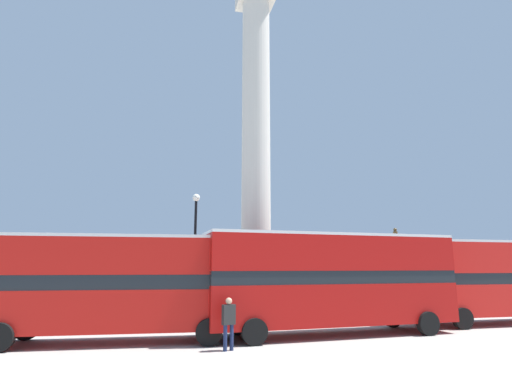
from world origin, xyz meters
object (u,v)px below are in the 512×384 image
object	(u,v)px
equestrian_statue	(399,283)
street_lamp	(195,253)
monument_column	(256,203)
bus_a	(331,278)
bus_b	(117,282)
pedestrian_near_lamp	(229,320)
bus_c	(506,277)

from	to	relation	value
equestrian_statue	street_lamp	distance (m)	18.20
monument_column	street_lamp	distance (m)	4.99
monument_column	bus_a	distance (m)	7.38
bus_b	pedestrian_near_lamp	world-z (taller)	bus_b
equestrian_statue	pedestrian_near_lamp	distance (m)	20.94
monument_column	bus_b	world-z (taller)	monument_column
bus_c	equestrian_statue	xyz separation A→B (m)	(0.35, 10.33, -0.64)
monument_column	street_lamp	bearing A→B (deg)	-157.12
bus_c	pedestrian_near_lamp	world-z (taller)	bus_c
bus_a	bus_b	bearing A→B (deg)	175.01
equestrian_statue	street_lamp	size ratio (longest dim) A/B	0.89
bus_b	pedestrian_near_lamp	bearing A→B (deg)	-27.05
bus_a	pedestrian_near_lamp	world-z (taller)	bus_a
monument_column	bus_c	distance (m)	14.06
monument_column	pedestrian_near_lamp	size ratio (longest dim) A/B	11.97
monument_column	pedestrian_near_lamp	distance (m)	10.09
bus_c	equestrian_statue	size ratio (longest dim) A/B	1.89
equestrian_statue	street_lamp	bearing A→B (deg)	-151.86
equestrian_statue	pedestrian_near_lamp	bearing A→B (deg)	-135.05
monument_column	street_lamp	size ratio (longest dim) A/B	3.24
bus_a	pedestrian_near_lamp	bearing A→B (deg)	-159.16
monument_column	equestrian_statue	world-z (taller)	monument_column
monument_column	bus_c	world-z (taller)	monument_column
equestrian_statue	monument_column	bearing A→B (deg)	-151.63
bus_c	pedestrian_near_lamp	distance (m)	15.96
monument_column	pedestrian_near_lamp	xyz separation A→B (m)	(-2.99, -7.86, -5.58)
bus_a	street_lamp	world-z (taller)	street_lamp
equestrian_statue	bus_b	bearing A→B (deg)	-146.57
monument_column	bus_b	size ratio (longest dim) A/B	2.07
bus_c	bus_a	bearing A→B (deg)	-172.60
bus_b	equestrian_statue	bearing A→B (deg)	33.98
bus_c	pedestrian_near_lamp	bearing A→B (deg)	-166.82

